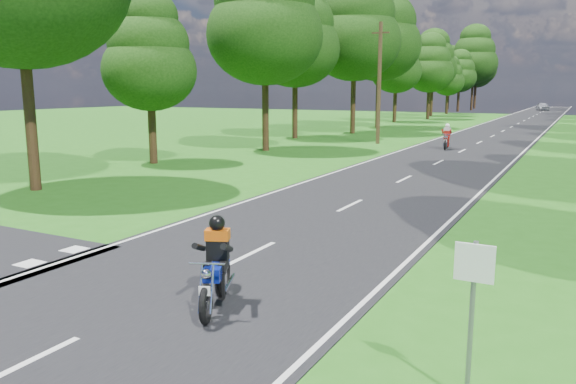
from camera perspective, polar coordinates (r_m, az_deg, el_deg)
The scene contains 9 objects.
ground at distance 11.32m, azimuth -9.08°, elevation -8.83°, with size 160.00×160.00×0.00m, color #236216.
main_road at distance 58.95m, azimuth 21.75°, elevation 6.16°, with size 7.00×140.00×0.02m, color black.
road_markings at distance 57.11m, azimuth 21.40°, elevation 6.08°, with size 7.40×140.00×0.01m.
treeline at distance 68.88m, azimuth 24.42°, elevation 13.37°, with size 40.00×115.35×14.78m.
telegraph_pole at distance 38.56m, azimuth 9.25°, elevation 10.89°, with size 1.20×0.26×8.00m.
road_sign at distance 6.96m, azimuth 18.24°, elevation -10.02°, with size 0.45×0.07×2.00m.
rider_near_blue at distance 9.74m, azimuth -7.39°, elevation -7.06°, with size 0.62×1.86×1.55m, color #0E1F9C, non-canonical shape.
rider_far_red at distance 36.06m, azimuth 15.82°, elevation 5.46°, with size 0.62×1.87×1.56m, color #9C1B0C, non-canonical shape.
distant_car at distance 104.59m, azimuth 24.44°, elevation 7.92°, with size 1.60×3.97×1.35m, color silver.
Camera 1 is at (6.51, -8.48, 3.72)m, focal length 35.00 mm.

